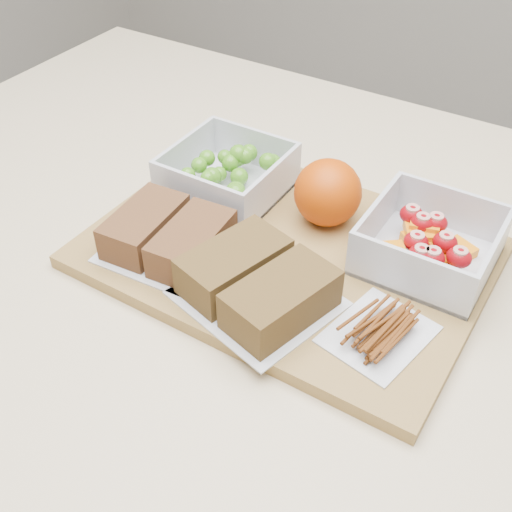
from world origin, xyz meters
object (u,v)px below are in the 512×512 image
at_px(fruit_container, 429,245).
at_px(sandwich_bag_center, 257,283).
at_px(pretzel_bag, 380,327).
at_px(grape_container, 230,174).
at_px(sandwich_bag_left, 168,236).
at_px(orange, 328,192).
at_px(cutting_board, 286,253).

distance_m(fruit_container, sandwich_bag_center, 0.19).
distance_m(sandwich_bag_center, pretzel_bag, 0.12).
distance_m(grape_container, sandwich_bag_left, 0.13).
relative_size(fruit_container, pretzel_bag, 1.16).
bearing_deg(orange, fruit_container, -3.79).
bearing_deg(sandwich_bag_center, grape_container, 131.25).
xyz_separation_m(grape_container, orange, (0.13, 0.01, 0.02)).
distance_m(fruit_container, orange, 0.13).
bearing_deg(cutting_board, fruit_container, 24.09).
height_order(cutting_board, fruit_container, fruit_container).
bearing_deg(pretzel_bag, sandwich_bag_left, -179.21).
height_order(cutting_board, pretzel_bag, pretzel_bag).
relative_size(grape_container, sandwich_bag_left, 0.94).
xyz_separation_m(cutting_board, sandwich_bag_left, (-0.11, -0.07, 0.03)).
relative_size(orange, sandwich_bag_center, 0.45).
xyz_separation_m(sandwich_bag_center, pretzel_bag, (0.12, 0.02, -0.01)).
relative_size(cutting_board, fruit_container, 3.20).
xyz_separation_m(orange, sandwich_bag_center, (0.00, -0.15, -0.02)).
height_order(grape_container, pretzel_bag, grape_container).
relative_size(cutting_board, sandwich_bag_center, 2.45).
xyz_separation_m(sandwich_bag_left, sandwich_bag_center, (0.12, -0.02, 0.00)).
bearing_deg(pretzel_bag, grape_container, 153.21).
bearing_deg(cutting_board, pretzel_bag, -25.19).
distance_m(sandwich_bag_left, pretzel_bag, 0.24).
bearing_deg(sandwich_bag_center, cutting_board, 99.47).
relative_size(fruit_container, sandwich_bag_left, 0.95).
height_order(cutting_board, grape_container, grape_container).
distance_m(cutting_board, fruit_container, 0.15).
distance_m(fruit_container, sandwich_bag_left, 0.28).
distance_m(cutting_board, pretzel_bag, 0.15).
xyz_separation_m(cutting_board, orange, (0.01, 0.07, 0.05)).
bearing_deg(pretzel_bag, orange, 132.72).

